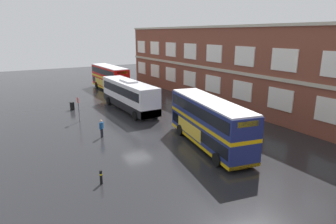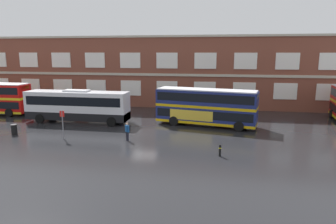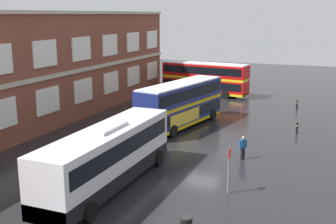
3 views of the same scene
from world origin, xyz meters
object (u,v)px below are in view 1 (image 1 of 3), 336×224
object	(u,v)px
touring_coach	(129,95)
bus_stand_flag	(78,107)
double_decker_near	(110,78)
safety_bollard_east	(101,177)
waiting_passenger	(102,128)
double_decker_middle	(209,122)
station_litter_bin	(72,106)

from	to	relation	value
touring_coach	bus_stand_flag	xyz separation A→B (m)	(1.87, -6.80, -0.27)
double_decker_near	safety_bollard_east	xyz separation A→B (m)	(30.31, -11.64, -1.66)
bus_stand_flag	waiting_passenger	bearing A→B (deg)	4.78
double_decker_middle	touring_coach	xyz separation A→B (m)	(-14.77, -0.95, -0.24)
waiting_passenger	safety_bollard_east	bearing A→B (deg)	-18.75
waiting_passenger	station_litter_bin	bearing A→B (deg)	179.82
touring_coach	double_decker_near	bearing A→B (deg)	169.85
touring_coach	waiting_passenger	xyz separation A→B (m)	(7.99, -6.29, -0.98)
double_decker_near	bus_stand_flag	size ratio (longest dim) A/B	4.09
safety_bollard_east	touring_coach	bearing A→B (deg)	150.91
touring_coach	double_decker_middle	bearing A→B (deg)	3.69
station_litter_bin	safety_bollard_east	world-z (taller)	station_litter_bin
station_litter_bin	safety_bollard_east	distance (m)	20.40
double_decker_near	touring_coach	xyz separation A→B (m)	(13.83, -2.48, -0.24)
touring_coach	safety_bollard_east	bearing A→B (deg)	-29.09
station_litter_bin	waiting_passenger	bearing A→B (deg)	-0.18
double_decker_near	double_decker_middle	size ratio (longest dim) A/B	0.98
bus_stand_flag	safety_bollard_east	bearing A→B (deg)	-9.21
waiting_passenger	safety_bollard_east	xyz separation A→B (m)	(8.48, -2.88, -0.44)
double_decker_middle	bus_stand_flag	world-z (taller)	double_decker_middle
double_decker_middle	waiting_passenger	size ratio (longest dim) A/B	6.64
double_decker_near	station_litter_bin	bearing A→B (deg)	-40.78
double_decker_near	bus_stand_flag	bearing A→B (deg)	-30.57
double_decker_middle	safety_bollard_east	world-z (taller)	double_decker_middle
double_decker_near	bus_stand_flag	distance (m)	18.24
touring_coach	station_litter_bin	distance (m)	7.40
waiting_passenger	bus_stand_flag	world-z (taller)	bus_stand_flag
bus_stand_flag	station_litter_bin	xyz separation A→B (m)	(-5.59, 0.55, -1.12)
bus_stand_flag	station_litter_bin	world-z (taller)	bus_stand_flag
double_decker_near	waiting_passenger	size ratio (longest dim) A/B	6.49
touring_coach	bus_stand_flag	world-z (taller)	touring_coach
touring_coach	waiting_passenger	distance (m)	10.21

